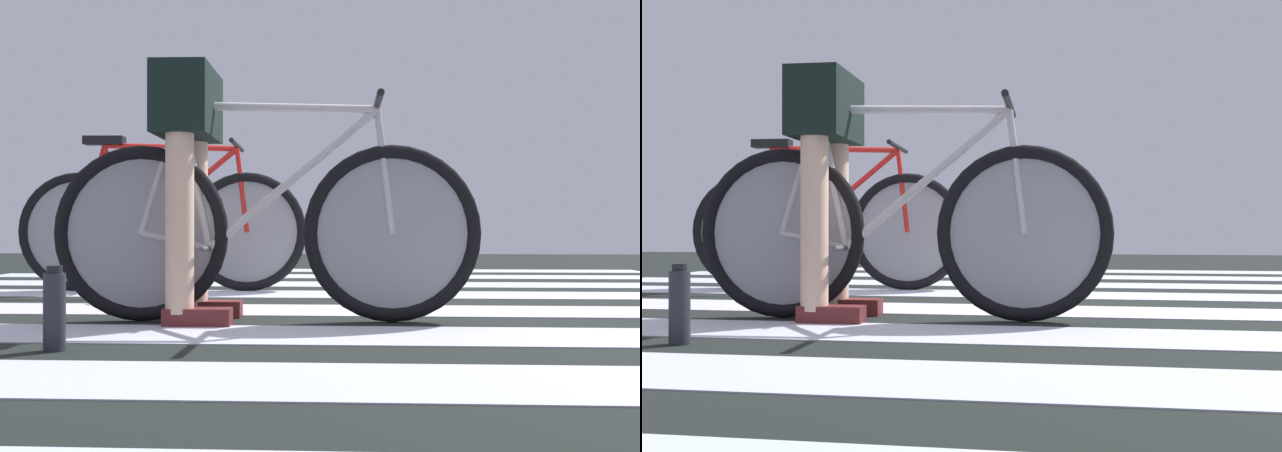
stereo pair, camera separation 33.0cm
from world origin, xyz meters
TOP-DOWN VIEW (x-y plane):
  - ground at (0.00, 0.00)m, footprint 18.00×14.00m
  - crosswalk_markings at (-0.02, 0.10)m, footprint 5.44×5.77m
  - bicycle_1_of_2 at (-0.13, -0.68)m, footprint 1.74×0.52m
  - cyclist_1_of_2 at (-0.44, -0.69)m, footprint 0.32×0.41m
  - bicycle_2_of_2 at (-0.93, 0.66)m, footprint 1.74×0.52m
  - water_bottle at (-0.69, -1.39)m, footprint 0.07×0.07m

SIDE VIEW (x-z plane):
  - ground at x=0.00m, z-range 0.00..0.02m
  - crosswalk_markings at x=-0.02m, z-range 0.02..0.02m
  - water_bottle at x=-0.69m, z-range 0.01..0.28m
  - bicycle_1_of_2 at x=-0.13m, z-range -0.06..0.87m
  - bicycle_2_of_2 at x=-0.93m, z-range -0.06..0.87m
  - cyclist_1_of_2 at x=-0.44m, z-range 0.17..1.20m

